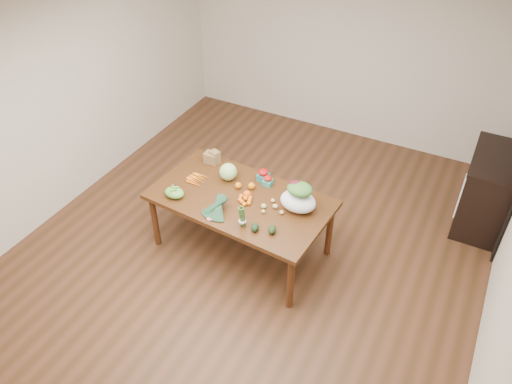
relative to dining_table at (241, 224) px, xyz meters
The scene contains 26 objects.
floor 0.39m from the dining_table, ahead, with size 6.00×6.00×0.00m, color #55301D.
ceiling 2.33m from the dining_table, ahead, with size 5.00×6.00×0.02m, color white.
room_walls 0.98m from the dining_table, ahead, with size 5.02×6.02×2.70m.
dining_table is the anchor object (origin of this frame).
cabinet 2.93m from the dining_table, 37.04° to the left, with size 0.52×1.02×0.94m, color black.
dish_towel 2.52m from the dining_table, 33.97° to the left, with size 0.02×0.28×0.45m, color white.
paper_bag 0.88m from the dining_table, 145.51° to the left, with size 0.22×0.18×0.15m, color olive, non-canonical shape.
cabbage 0.60m from the dining_table, 140.67° to the left, with size 0.20×0.20×0.20m, color #B4DA7E.
strawberry_basket_a 0.59m from the dining_table, 80.00° to the left, with size 0.12×0.12×0.11m, color #AC0F0B, non-canonical shape.
strawberry_basket_b 0.56m from the dining_table, 65.62° to the left, with size 0.10×0.10×0.09m, color #B01B0B, non-canonical shape.
orange_a 0.45m from the dining_table, 126.84° to the left, with size 0.07×0.07×0.07m, color orange.
orange_b 0.46m from the dining_table, 81.08° to the left, with size 0.08×0.08×0.08m, color orange.
orange_c 0.43m from the dining_table, 29.28° to the left, with size 0.09×0.09×0.09m, color #FF5E0F.
mandarin_cluster 0.42m from the dining_table, 23.36° to the right, with size 0.18×0.18×0.08m, color orange, non-canonical shape.
carrots 0.70m from the dining_table, behind, with size 0.22×0.22×0.03m, color orange, non-canonical shape.
snap_pea_bag 0.83m from the dining_table, 154.56° to the right, with size 0.22×0.17×0.10m, color #58AB39.
kale_bunch 0.59m from the dining_table, 105.72° to the right, with size 0.32×0.40×0.16m, color #16321F, non-canonical shape.
asparagus_bundle 0.67m from the dining_table, 58.60° to the right, with size 0.08×0.08×0.25m, color #457D39, non-canonical shape.
potato_a 0.50m from the dining_table, ahead, with size 0.06×0.05×0.05m, color #CDBE76.
potato_b 0.52m from the dining_table, 18.36° to the right, with size 0.05×0.04×0.04m, color tan.
potato_c 0.57m from the dining_table, ahead, with size 0.06×0.05×0.05m, color tan.
potato_d 0.53m from the dining_table, 15.96° to the left, with size 0.05×0.04×0.04m, color tan.
potato_e 0.64m from the dining_table, ahead, with size 0.05×0.05×0.04m, color tan.
avocado_a 0.67m from the dining_table, 45.57° to the right, with size 0.08×0.11×0.08m, color black.
avocado_b 0.75m from the dining_table, 31.58° to the right, with size 0.08×0.12×0.08m, color black.
salad_bag 0.82m from the dining_table, 10.05° to the left, with size 0.38×0.29×0.30m, color white, non-canonical shape.
Camera 1 is at (1.94, -3.60, 4.11)m, focal length 35.00 mm.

